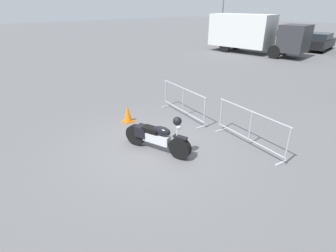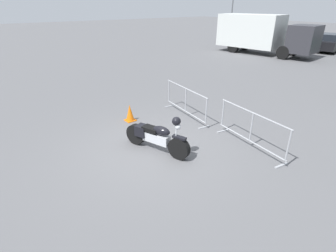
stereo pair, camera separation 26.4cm
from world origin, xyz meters
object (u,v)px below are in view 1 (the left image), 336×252
(street_lamp, at_px, (223,4))
(motorcycle, at_px, (157,136))
(traffic_cone, at_px, (128,114))
(parked_car_tan, at_px, (285,38))
(box_truck, at_px, (252,32))
(parked_car_black, at_px, (319,42))
(crowd_barrier_far, at_px, (250,128))
(crowd_barrier_near, at_px, (183,102))
(parked_car_white, at_px, (258,35))

(street_lamp, bearing_deg, motorcycle, -53.62)
(traffic_cone, relative_size, street_lamp, 0.10)
(parked_car_tan, bearing_deg, box_truck, 172.54)
(box_truck, height_order, street_lamp, street_lamp)
(motorcycle, xyz_separation_m, parked_car_black, (-4.99, 21.44, 0.28))
(box_truck, xyz_separation_m, parked_car_black, (2.97, 5.84, -0.90))
(crowd_barrier_far, height_order, box_truck, box_truck)
(crowd_barrier_near, bearing_deg, crowd_barrier_far, 0.00)
(crowd_barrier_near, xyz_separation_m, box_truck, (-6.55, 13.35, 1.08))
(parked_car_white, bearing_deg, box_truck, -160.62)
(parked_car_white, bearing_deg, parked_car_tan, -104.58)
(parked_car_tan, height_order, street_lamp, street_lamp)
(crowd_barrier_far, bearing_deg, crowd_barrier_near, 180.00)
(parked_car_white, distance_m, parked_car_black, 6.32)
(parked_car_tan, bearing_deg, crowd_barrier_near, -169.91)
(crowd_barrier_far, xyz_separation_m, parked_car_tan, (-9.57, 19.17, 0.20))
(crowd_barrier_far, bearing_deg, street_lamp, 132.63)
(parked_car_white, height_order, traffic_cone, parked_car_white)
(parked_car_white, relative_size, parked_car_black, 1.04)
(crowd_barrier_far, xyz_separation_m, street_lamp, (-15.43, 16.76, 3.15))
(crowd_barrier_near, height_order, parked_car_tan, parked_car_tan)
(crowd_barrier_near, relative_size, box_truck, 0.32)
(parked_car_black, bearing_deg, street_lamp, 95.82)
(parked_car_white, bearing_deg, parked_car_black, -101.76)
(parked_car_white, bearing_deg, crowd_barrier_far, -156.08)
(parked_car_black, relative_size, traffic_cone, 7.61)
(box_truck, height_order, parked_car_tan, box_truck)
(motorcycle, distance_m, parked_car_tan, 22.92)
(motorcycle, height_order, parked_car_white, parked_car_white)
(crowd_barrier_far, height_order, parked_car_tan, parked_car_tan)
(crowd_barrier_far, relative_size, parked_car_white, 0.54)
(crowd_barrier_far, distance_m, parked_car_white, 23.25)
(parked_car_tan, xyz_separation_m, traffic_cone, (5.88, -20.99, -0.47))
(crowd_barrier_far, height_order, parked_car_black, parked_car_black)
(parked_car_white, bearing_deg, traffic_cone, -166.26)
(motorcycle, bearing_deg, crowd_barrier_far, 38.65)
(parked_car_white, relative_size, traffic_cone, 7.92)
(crowd_barrier_far, distance_m, parked_car_black, 20.23)
(motorcycle, relative_size, crowd_barrier_far, 0.81)
(parked_car_white, height_order, parked_car_tan, parked_car_white)
(box_truck, bearing_deg, crowd_barrier_near, -72.02)
(parked_car_tan, distance_m, traffic_cone, 21.80)
(crowd_barrier_far, bearing_deg, parked_car_white, 123.18)
(parked_car_black, height_order, street_lamp, street_lamp)
(crowd_barrier_far, relative_size, street_lamp, 0.44)
(crowd_barrier_near, relative_size, crowd_barrier_far, 1.00)
(crowd_barrier_far, distance_m, traffic_cone, 4.12)
(box_truck, height_order, traffic_cone, box_truck)
(motorcycle, xyz_separation_m, crowd_barrier_far, (1.42, 2.26, 0.11))
(motorcycle, distance_m, parked_car_black, 22.02)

